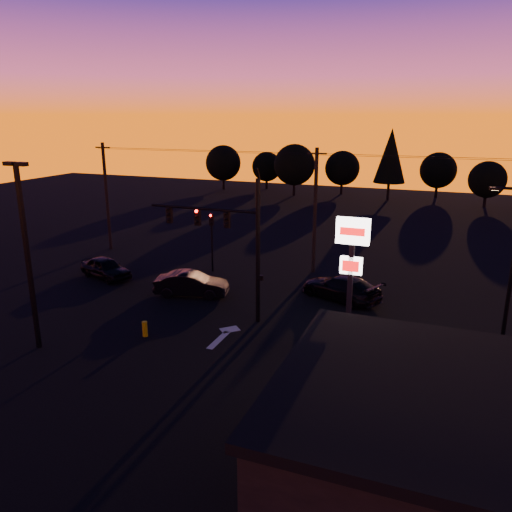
{
  "coord_description": "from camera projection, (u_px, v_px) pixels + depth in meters",
  "views": [
    {
      "loc": [
        10.86,
        -20.19,
        11.18
      ],
      "look_at": [
        1.0,
        5.0,
        3.5
      ],
      "focal_mm": 35.0,
      "sensor_mm": 36.0,
      "label": 1
    }
  ],
  "objects": [
    {
      "name": "power_wires",
      "position": [
        317.0,
        154.0,
        34.45
      ],
      "size": [
        36.0,
        1.22,
        0.07
      ],
      "color": "black",
      "rests_on": "ground"
    },
    {
      "name": "tree_3",
      "position": [
        342.0,
        168.0,
        71.91
      ],
      "size": [
        4.95,
        4.95,
        6.22
      ],
      "color": "black",
      "rests_on": "ground"
    },
    {
      "name": "tree_2",
      "position": [
        294.0,
        165.0,
        70.26
      ],
      "size": [
        5.77,
        5.78,
        7.26
      ],
      "color": "black",
      "rests_on": "ground"
    },
    {
      "name": "ground",
      "position": [
        201.0,
        347.0,
        24.94
      ],
      "size": [
        120.0,
        120.0,
        0.0
      ],
      "primitive_type": "plane",
      "color": "black",
      "rests_on": "ground"
    },
    {
      "name": "streetlight",
      "position": [
        511.0,
        262.0,
        23.79
      ],
      "size": [
        1.55,
        0.35,
        8.0
      ],
      "color": "black",
      "rests_on": "ground"
    },
    {
      "name": "secondary_signal",
      "position": [
        212.0,
        234.0,
        36.2
      ],
      "size": [
        0.3,
        0.31,
        4.35
      ],
      "color": "black",
      "rests_on": "ground"
    },
    {
      "name": "utility_pole_1",
      "position": [
        315.0,
        211.0,
        35.53
      ],
      "size": [
        1.4,
        0.26,
        9.0
      ],
      "color": "black",
      "rests_on": "ground"
    },
    {
      "name": "lane_arrow",
      "position": [
        224.0,
        335.0,
        26.26
      ],
      "size": [
        1.2,
        3.1,
        0.01
      ],
      "color": "beige",
      "rests_on": "ground"
    },
    {
      "name": "car_right",
      "position": [
        341.0,
        288.0,
        31.16
      ],
      "size": [
        5.69,
        4.13,
        1.53
      ],
      "primitive_type": "imported",
      "rotation": [
        0.0,
        0.0,
        -2.0
      ],
      "color": "black",
      "rests_on": "ground"
    },
    {
      "name": "car_left",
      "position": [
        106.0,
        268.0,
        35.28
      ],
      "size": [
        4.63,
        2.98,
        1.47
      ],
      "primitive_type": "imported",
      "rotation": [
        0.0,
        0.0,
        1.25
      ],
      "color": "black",
      "rests_on": "ground"
    },
    {
      "name": "store_building",
      "position": [
        508.0,
        471.0,
        13.08
      ],
      "size": [
        12.4,
        8.4,
        4.25
      ],
      "color": "black",
      "rests_on": "ground"
    },
    {
      "name": "tree_4",
      "position": [
        391.0,
        156.0,
        66.17
      ],
      "size": [
        4.18,
        4.18,
        9.5
      ],
      "color": "black",
      "rests_on": "ground"
    },
    {
      "name": "parking_lot_light",
      "position": [
        26.0,
        245.0,
        23.45
      ],
      "size": [
        1.25,
        0.3,
        9.14
      ],
      "color": "black",
      "rests_on": "ground"
    },
    {
      "name": "tree_0",
      "position": [
        223.0,
        163.0,
        76.34
      ],
      "size": [
        5.36,
        5.36,
        6.74
      ],
      "color": "black",
      "rests_on": "ground"
    },
    {
      "name": "bollard",
      "position": [
        145.0,
        329.0,
        26.01
      ],
      "size": [
        0.27,
        0.27,
        0.82
      ],
      "primitive_type": "cylinder",
      "color": "#CCB306",
      "rests_on": "ground"
    },
    {
      "name": "tree_5",
      "position": [
        438.0,
        170.0,
        69.14
      ],
      "size": [
        4.95,
        4.95,
        6.22
      ],
      "color": "black",
      "rests_on": "ground"
    },
    {
      "name": "pylon_sign",
      "position": [
        351.0,
        259.0,
        22.49
      ],
      "size": [
        1.5,
        0.28,
        6.8
      ],
      "color": "black",
      "rests_on": "ground"
    },
    {
      "name": "tree_6",
      "position": [
        487.0,
        180.0,
        61.75
      ],
      "size": [
        4.54,
        4.54,
        5.71
      ],
      "color": "black",
      "rests_on": "ground"
    },
    {
      "name": "traffic_signal_mast",
      "position": [
        231.0,
        233.0,
        27.21
      ],
      "size": [
        6.79,
        0.52,
        8.58
      ],
      "color": "black",
      "rests_on": "ground"
    },
    {
      "name": "car_mid",
      "position": [
        191.0,
        284.0,
        31.82
      ],
      "size": [
        4.91,
        2.75,
        1.53
      ],
      "primitive_type": "imported",
      "rotation": [
        0.0,
        0.0,
        1.83
      ],
      "color": "black",
      "rests_on": "ground"
    },
    {
      "name": "tree_1",
      "position": [
        267.0,
        167.0,
        77.1
      ],
      "size": [
        4.54,
        4.54,
        5.71
      ],
      "color": "black",
      "rests_on": "ground"
    },
    {
      "name": "suv_parked",
      "position": [
        423.0,
        403.0,
        18.7
      ],
      "size": [
        3.09,
        5.71,
        1.52
      ],
      "primitive_type": "imported",
      "rotation": [
        0.0,
        0.0,
        0.11
      ],
      "color": "black",
      "rests_on": "ground"
    },
    {
      "name": "utility_pole_0",
      "position": [
        107.0,
        196.0,
        41.84
      ],
      "size": [
        1.4,
        0.26,
        9.0
      ],
      "color": "black",
      "rests_on": "ground"
    }
  ]
}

